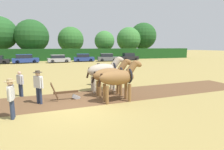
{
  "coord_description": "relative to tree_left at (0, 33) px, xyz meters",
  "views": [
    {
      "loc": [
        -0.97,
        -8.35,
        2.98
      ],
      "look_at": [
        2.58,
        2.62,
        1.1
      ],
      "focal_mm": 28.0,
      "sensor_mm": 36.0,
      "label": 1
    }
  ],
  "objects": [
    {
      "name": "parked_car_far_right",
      "position": [
        26.8,
        -9.36,
        -5.12
      ],
      "size": [
        3.86,
        1.75,
        1.6
      ],
      "rotation": [
        0.0,
        0.0,
        -0.01
      ],
      "color": "black",
      "rests_on": "ground"
    },
    {
      "name": "hedgerow",
      "position": [
        12.33,
        -4.84,
        -4.62
      ],
      "size": [
        66.11,
        1.92,
        2.52
      ],
      "primitive_type": "cube",
      "color": "#194719",
      "rests_on": "ground"
    },
    {
      "name": "farmer_onlooker_right",
      "position": [
        9.27,
        -33.44,
        -5.0
      ],
      "size": [
        0.43,
        0.52,
        1.54
      ],
      "rotation": [
        0.0,
        0.0,
        0.64
      ],
      "color": "#28334C",
      "rests_on": "ground"
    },
    {
      "name": "farmer_onlooker_left",
      "position": [
        9.54,
        -36.99,
        -4.89
      ],
      "size": [
        0.42,
        0.66,
        1.69
      ],
      "rotation": [
        0.0,
        0.0,
        0.04
      ],
      "color": "#28334C",
      "rests_on": "ground"
    },
    {
      "name": "draft_horse_lead_right",
      "position": [
        14.52,
        -34.9,
        -4.59
      ],
      "size": [
        2.72,
        0.95,
        2.3
      ],
      "rotation": [
        0.0,
        0.0,
        0.04
      ],
      "color": "brown",
      "rests_on": "ground"
    },
    {
      "name": "tree_right",
      "position": [
        30.79,
        0.33,
        -0.93
      ],
      "size": [
        6.58,
        6.58,
        8.25
      ],
      "color": "#423323",
      "rests_on": "ground"
    },
    {
      "name": "plowed_furrow_strip",
      "position": [
        10.1,
        -35.08,
        -5.88
      ],
      "size": [
        28.82,
        4.33,
        0.01
      ],
      "primitive_type": "cube",
      "rotation": [
        0.0,
        0.0,
        0.04
      ],
      "color": "brown",
      "rests_on": "ground"
    },
    {
      "name": "draft_horse_lead_left",
      "position": [
        14.57,
        -36.16,
        -4.55
      ],
      "size": [
        2.65,
        0.94,
        2.31
      ],
      "rotation": [
        0.0,
        0.0,
        0.04
      ],
      "color": "brown",
      "rests_on": "ground"
    },
    {
      "name": "draft_horse_trail_left",
      "position": [
        14.46,
        -33.63,
        -4.49
      ],
      "size": [
        2.77,
        1.06,
        2.38
      ],
      "rotation": [
        0.0,
        0.0,
        0.04
      ],
      "color": "#B2A38E",
      "rests_on": "ground"
    },
    {
      "name": "farmer_at_plow",
      "position": [
        10.44,
        -35.26,
        -4.83
      ],
      "size": [
        0.5,
        0.52,
        1.77
      ],
      "rotation": [
        0.0,
        0.0,
        0.75
      ],
      "color": "#28334C",
      "rests_on": "ground"
    },
    {
      "name": "tree_center_left",
      "position": [
        6.54,
        -0.73,
        -0.56
      ],
      "size": [
        7.4,
        7.4,
        9.02
      ],
      "color": "#4C3823",
      "rests_on": "ground"
    },
    {
      "name": "tree_left",
      "position": [
        0.0,
        0.0,
        0.0
      ],
      "size": [
        7.26,
        7.26,
        9.52
      ],
      "color": "#4C3823",
      "rests_on": "ground"
    },
    {
      "name": "plow",
      "position": [
        11.95,
        -35.0,
        -5.56
      ],
      "size": [
        1.62,
        0.48,
        1.13
      ],
      "rotation": [
        0.0,
        0.0,
        0.04
      ],
      "color": "#4C331E",
      "rests_on": "ground"
    },
    {
      "name": "parked_car_center",
      "position": [
        11.89,
        -10.43,
        -5.17
      ],
      "size": [
        4.24,
        2.34,
        1.46
      ],
      "rotation": [
        0.0,
        0.0,
        0.13
      ],
      "color": "#9E9EA8",
      "rests_on": "ground"
    },
    {
      "name": "parked_car_right",
      "position": [
        21.5,
        -10.28,
        -5.12
      ],
      "size": [
        4.19,
        2.16,
        1.61
      ],
      "rotation": [
        0.0,
        0.0,
        -0.1
      ],
      "color": "#565B66",
      "rests_on": "ground"
    },
    {
      "name": "parked_car_center_right",
      "position": [
        16.75,
        -9.65,
        -5.14
      ],
      "size": [
        4.14,
        2.08,
        1.55
      ],
      "rotation": [
        0.0,
        0.0,
        -0.07
      ],
      "color": "navy",
      "rests_on": "ground"
    },
    {
      "name": "tree_far_right",
      "position": [
        35.84,
        1.5,
        0.11
      ],
      "size": [
        7.54,
        7.54,
        9.77
      ],
      "color": "brown",
      "rests_on": "ground"
    },
    {
      "name": "tree_center_right",
      "position": [
        23.49,
        -1.11,
        -1.47
      ],
      "size": [
        5.08,
        5.08,
        6.96
      ],
      "color": "#4C3823",
      "rests_on": "ground"
    },
    {
      "name": "parked_car_center_left",
      "position": [
        6.13,
        -9.94,
        -5.11
      ],
      "size": [
        4.62,
        2.53,
        1.6
      ],
      "rotation": [
        0.0,
        0.0,
        0.19
      ],
      "color": "navy",
      "rests_on": "ground"
    },
    {
      "name": "farmer_beside_team",
      "position": [
        14.46,
        -31.94,
        -4.86
      ],
      "size": [
        0.44,
        0.67,
        1.74
      ],
      "rotation": [
        0.0,
        0.0,
        -0.17
      ],
      "color": "#38332D",
      "rests_on": "ground"
    },
    {
      "name": "tree_center",
      "position": [
        15.31,
        1.25,
        -1.19
      ],
      "size": [
        6.46,
        6.46,
        7.93
      ],
      "color": "#423323",
      "rests_on": "ground"
    },
    {
      "name": "ground_plane",
      "position": [
        12.33,
        -36.52,
        -5.88
      ],
      "size": [
        240.0,
        240.0,
        0.0
      ],
      "primitive_type": "plane",
      "color": "#998447"
    }
  ]
}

